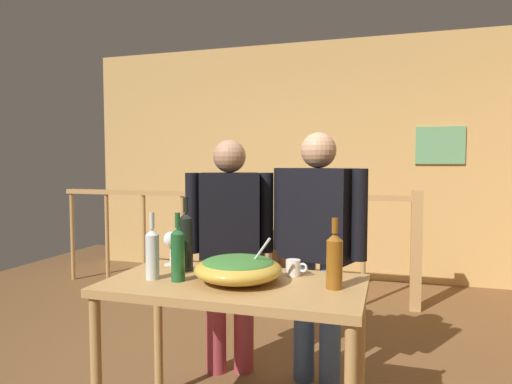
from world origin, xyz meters
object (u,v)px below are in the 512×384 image
at_px(framed_picture, 440,145).
at_px(person_standing_right, 318,237).
at_px(wine_bottle_green, 178,253).
at_px(stair_railing, 270,230).
at_px(tv_console, 240,257).
at_px(wine_glass, 171,241).
at_px(wine_bottle_clear, 152,252).
at_px(wine_bottle_dark, 186,240).
at_px(wine_bottle_amber, 334,260).
at_px(salad_bowl, 238,268).
at_px(person_standing_left, 230,238).
at_px(mug_white, 294,268).
at_px(serving_table, 234,302).
at_px(flat_screen_tv, 239,219).

xyz_separation_m(framed_picture, person_standing_right, (-0.93, -2.63, -0.64)).
height_order(framed_picture, wine_bottle_green, framed_picture).
bearing_deg(stair_railing, tv_console, 128.54).
bearing_deg(framed_picture, person_standing_right, -109.54).
height_order(wine_glass, wine_bottle_clear, wine_bottle_clear).
xyz_separation_m(stair_railing, wine_bottle_dark, (0.14, -2.21, 0.27)).
xyz_separation_m(framed_picture, wine_bottle_amber, (-0.75, -3.32, -0.62)).
bearing_deg(wine_bottle_dark, framed_picture, 64.48).
xyz_separation_m(salad_bowl, wine_bottle_green, (-0.28, -0.07, 0.07)).
bearing_deg(framed_picture, wine_bottle_amber, -102.71).
bearing_deg(framed_picture, person_standing_left, -119.76).
xyz_separation_m(wine_bottle_green, person_standing_left, (-0.03, 0.78, -0.06)).
distance_m(salad_bowl, wine_bottle_dark, 0.37).
relative_size(wine_bottle_clear, mug_white, 2.99).
height_order(serving_table, wine_glass, wine_glass).
bearing_deg(wine_bottle_clear, framed_picture, 64.71).
height_order(tv_console, mug_white, mug_white).
height_order(salad_bowl, wine_bottle_clear, wine_bottle_clear).
xyz_separation_m(serving_table, person_standing_left, (-0.28, 0.71, 0.18)).
relative_size(tv_console, wine_bottle_clear, 2.77).
distance_m(wine_glass, person_standing_left, 0.51).
height_order(framed_picture, stair_railing, framed_picture).
distance_m(stair_railing, wine_bottle_dark, 2.23).
bearing_deg(person_standing_left, framed_picture, -139.07).
bearing_deg(serving_table, flat_screen_tv, 108.60).
height_order(salad_bowl, wine_bottle_amber, wine_bottle_amber).
relative_size(wine_glass, mug_white, 1.69).
xyz_separation_m(framed_picture, salad_bowl, (-1.20, -3.34, -0.69)).
bearing_deg(wine_bottle_dark, person_standing_right, 44.07).
height_order(tv_console, person_standing_right, person_standing_right).
height_order(flat_screen_tv, wine_bottle_clear, wine_bottle_clear).
xyz_separation_m(framed_picture, wine_bottle_dark, (-1.53, -3.20, -0.59)).
bearing_deg(wine_bottle_clear, person_standing_right, 49.08).
bearing_deg(flat_screen_tv, wine_bottle_clear, -78.63).
xyz_separation_m(framed_picture, serving_table, (-1.22, -3.33, -0.85)).
relative_size(stair_railing, wine_bottle_green, 11.83).
distance_m(framed_picture, wine_bottle_green, 3.76).
bearing_deg(stair_railing, person_standing_left, -84.08).
bearing_deg(mug_white, framed_picture, 72.91).
bearing_deg(flat_screen_tv, person_standing_right, -60.61).
height_order(framed_picture, tv_console, framed_picture).
distance_m(stair_railing, person_standing_left, 1.65).
relative_size(wine_glass, wine_bottle_amber, 0.58).
bearing_deg(stair_railing, mug_white, -71.99).
relative_size(wine_bottle_dark, person_standing_right, 0.25).
bearing_deg(stair_railing, wine_bottle_dark, -86.35).
xyz_separation_m(tv_console, mug_white, (1.26, -2.86, 0.60)).
bearing_deg(wine_bottle_clear, tv_console, 101.26).
distance_m(tv_console, wine_glass, 2.96).
relative_size(salad_bowl, mug_white, 3.82).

